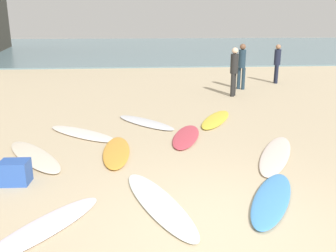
% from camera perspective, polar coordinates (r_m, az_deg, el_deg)
% --- Properties ---
extents(ground_plane, '(120.00, 120.00, 0.00)m').
position_cam_1_polar(ground_plane, '(4.97, 8.38, -16.23)').
color(ground_plane, '#C6B28E').
extents(ocean_water, '(120.00, 40.00, 0.08)m').
position_cam_1_polar(ocean_water, '(41.86, -3.94, 12.43)').
color(ocean_water, slate).
rests_on(ocean_water, ground_plane).
extents(surfboard_0, '(1.27, 2.36, 0.06)m').
position_cam_1_polar(surfboard_0, '(5.56, -1.47, -11.99)').
color(surfboard_0, white).
rests_on(surfboard_0, ground_plane).
extents(surfboard_1, '(1.75, 2.22, 0.09)m').
position_cam_1_polar(surfboard_1, '(7.82, -20.33, -4.43)').
color(surfboard_1, beige).
rests_on(surfboard_1, ground_plane).
extents(surfboard_2, '(1.54, 1.82, 0.07)m').
position_cam_1_polar(surfboard_2, '(5.24, -18.76, -14.75)').
color(surfboard_2, white).
rests_on(surfboard_2, ground_plane).
extents(surfboard_3, '(1.66, 2.47, 0.06)m').
position_cam_1_polar(surfboard_3, '(7.77, 16.60, -4.29)').
color(surfboard_3, silver).
rests_on(surfboard_3, ground_plane).
extents(surfboard_4, '(1.46, 2.19, 0.08)m').
position_cam_1_polar(surfboard_4, '(10.16, 7.53, 1.07)').
color(surfboard_4, yellow).
rests_on(surfboard_4, ground_plane).
extents(surfboard_5, '(1.43, 2.00, 0.08)m').
position_cam_1_polar(surfboard_5, '(5.88, 16.03, -10.88)').
color(surfboard_5, '#4693E0').
rests_on(surfboard_5, ground_plane).
extents(surfboard_6, '(0.56, 1.98, 0.08)m').
position_cam_1_polar(surfboard_6, '(7.65, -8.12, -4.01)').
color(surfboard_6, gold).
rests_on(surfboard_6, ground_plane).
extents(surfboard_7, '(1.08, 2.01, 0.07)m').
position_cam_1_polar(surfboard_7, '(8.59, 2.87, -1.65)').
color(surfboard_7, '#D24252').
rests_on(surfboard_7, ground_plane).
extents(surfboard_8, '(2.04, 1.87, 0.07)m').
position_cam_1_polar(surfboard_8, '(9.05, -13.34, -1.15)').
color(surfboard_8, white).
rests_on(surfboard_8, ground_plane).
extents(surfboard_10, '(1.77, 1.95, 0.07)m').
position_cam_1_polar(surfboard_10, '(9.79, -3.56, 0.57)').
color(surfboard_10, white).
rests_on(surfboard_10, ground_plane).
extents(beachgoer_near, '(0.33, 0.34, 1.71)m').
position_cam_1_polar(beachgoer_near, '(16.99, 16.80, 9.66)').
color(beachgoer_near, '#191E33').
rests_on(beachgoer_near, ground_plane).
extents(beachgoer_mid, '(0.39, 0.39, 1.77)m').
position_cam_1_polar(beachgoer_mid, '(13.56, 10.36, 8.79)').
color(beachgoer_mid, black).
rests_on(beachgoer_mid, ground_plane).
extents(beachgoer_far, '(0.40, 0.40, 1.82)m').
position_cam_1_polar(beachgoer_far, '(15.06, 11.55, 9.55)').
color(beachgoer_far, '#1E3342').
rests_on(beachgoer_far, ground_plane).
extents(beach_cooler, '(0.48, 0.38, 0.41)m').
position_cam_1_polar(beach_cooler, '(6.68, -22.93, -6.73)').
color(beach_cooler, '#2D56B2').
rests_on(beach_cooler, ground_plane).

